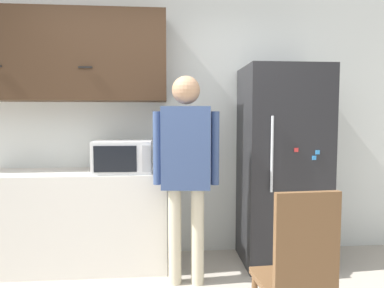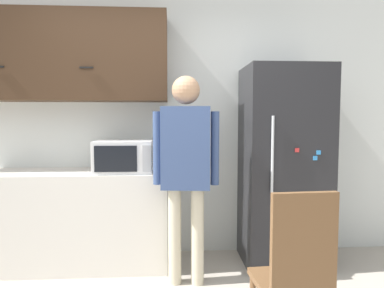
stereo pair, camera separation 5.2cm
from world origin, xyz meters
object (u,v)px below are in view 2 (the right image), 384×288
at_px(person, 186,159).
at_px(chair, 296,270).
at_px(microwave, 124,156).
at_px(refrigerator, 283,166).

height_order(person, chair, person).
bearing_deg(microwave, refrigerator, 1.37).
bearing_deg(microwave, chair, -48.44).
relative_size(microwave, chair, 0.52).
bearing_deg(microwave, person, -31.75).
height_order(person, refrigerator, refrigerator).
bearing_deg(refrigerator, microwave, -178.63).
distance_m(microwave, chair, 1.81).
distance_m(person, refrigerator, 1.04).
bearing_deg(person, refrigerator, 27.59).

